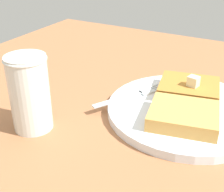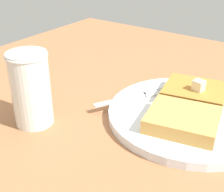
{
  "view_description": "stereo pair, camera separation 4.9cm",
  "coord_description": "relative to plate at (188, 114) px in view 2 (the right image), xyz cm",
  "views": [
    {
      "loc": [
        42.3,
        20.01,
        29.38
      ],
      "look_at": [
        4.24,
        -0.9,
        6.36
      ],
      "focal_mm": 50.0,
      "sensor_mm": 36.0,
      "label": 1
    },
    {
      "loc": [
        39.7,
        24.17,
        29.38
      ],
      "look_at": [
        4.24,
        -0.9,
        6.36
      ],
      "focal_mm": 50.0,
      "sensor_mm": 36.0,
      "label": 2
    }
  ],
  "objects": [
    {
      "name": "toast_slice_left",
      "position": [
        -4.72,
        -0.98,
        1.71
      ],
      "size": [
        10.91,
        11.89,
        2.23
      ],
      "primitive_type": "cube",
      "rotation": [
        0.0,
        0.0,
        0.2
      ],
      "color": "#B3762F",
      "rests_on": "plate"
    },
    {
      "name": "syrup_jar",
      "position": [
        15.31,
        -19.83,
        4.5
      ],
      "size": [
        6.31,
        6.31,
        11.92
      ],
      "color": "#5B2910",
      "rests_on": "table_surface"
    },
    {
      "name": "toast_slice_middle",
      "position": [
        4.72,
        0.98,
        1.71
      ],
      "size": [
        10.91,
        11.89,
        2.23
      ],
      "primitive_type": "cube",
      "rotation": [
        0.0,
        0.0,
        0.2
      ],
      "color": "gold",
      "rests_on": "plate"
    },
    {
      "name": "plate",
      "position": [
        0.0,
        0.0,
        0.0
      ],
      "size": [
        26.24,
        26.24,
        1.41
      ],
      "color": "white",
      "rests_on": "table_surface"
    },
    {
      "name": "fork",
      "position": [
        0.25,
        -9.07,
        0.78
      ],
      "size": [
        14.69,
        9.02,
        0.36
      ],
      "color": "silver",
      "rests_on": "plate"
    },
    {
      "name": "butter_pat_primary",
      "position": [
        -3.83,
        -0.15,
        3.72
      ],
      "size": [
        1.94,
        2.08,
        1.79
      ],
      "primitive_type": "cube",
      "rotation": [
        0.0,
        0.0,
        1.37
      ],
      "color": "beige",
      "rests_on": "toast_slice_left"
    },
    {
      "name": "table_surface",
      "position": [
        3.41,
        -9.01,
        -1.75
      ],
      "size": [
        93.97,
        93.97,
        1.86
      ],
      "primitive_type": "cube",
      "color": "#9D643F",
      "rests_on": "ground"
    }
  ]
}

